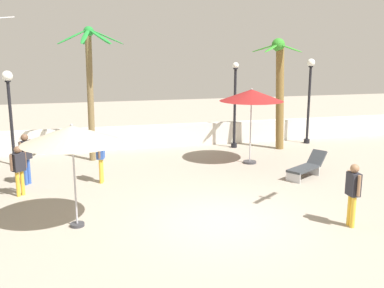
# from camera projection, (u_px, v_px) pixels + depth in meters

# --- Properties ---
(ground_plane) EXTENTS (56.00, 56.00, 0.00)m
(ground_plane) POSITION_uv_depth(u_px,v_px,m) (223.00, 220.00, 11.85)
(ground_plane) COLOR #9E9384
(boundary_wall) EXTENTS (25.20, 0.30, 1.03)m
(boundary_wall) POSITION_uv_depth(u_px,v_px,m) (159.00, 136.00, 20.54)
(boundary_wall) COLOR silver
(boundary_wall) RESTS_ON ground_plane
(patio_umbrella_0) EXTENTS (2.49, 2.49, 2.98)m
(patio_umbrella_0) POSITION_uv_depth(u_px,v_px,m) (252.00, 96.00, 17.17)
(patio_umbrella_0) COLOR #333338
(patio_umbrella_0) RESTS_ON ground_plane
(patio_umbrella_2) EXTENTS (2.51, 2.51, 2.68)m
(patio_umbrella_2) POSITION_uv_depth(u_px,v_px,m) (72.00, 135.00, 10.95)
(patio_umbrella_2) COLOR #333338
(patio_umbrella_2) RESTS_ON ground_plane
(palm_tree_0) EXTENTS (2.61, 2.67, 5.33)m
(palm_tree_0) POSITION_uv_depth(u_px,v_px,m) (90.00, 76.00, 17.49)
(palm_tree_0) COLOR brown
(palm_tree_0) RESTS_ON ground_plane
(palm_tree_1) EXTENTS (2.26, 2.30, 4.92)m
(palm_tree_1) POSITION_uv_depth(u_px,v_px,m) (279.00, 82.00, 19.62)
(palm_tree_1) COLOR brown
(palm_tree_1) RESTS_ON ground_plane
(lamp_post_0) EXTENTS (0.40, 0.40, 3.67)m
(lamp_post_0) POSITION_uv_depth(u_px,v_px,m) (10.00, 105.00, 16.89)
(lamp_post_0) COLOR black
(lamp_post_0) RESTS_ON ground_plane
(lamp_post_1) EXTENTS (0.28, 0.28, 3.88)m
(lamp_post_1) POSITION_uv_depth(u_px,v_px,m) (235.00, 104.00, 20.11)
(lamp_post_1) COLOR black
(lamp_post_1) RESTS_ON ground_plane
(lamp_post_2) EXTENTS (0.36, 0.36, 4.02)m
(lamp_post_2) POSITION_uv_depth(u_px,v_px,m) (309.00, 92.00, 20.95)
(lamp_post_2) COLOR black
(lamp_post_2) RESTS_ON ground_plane
(lounge_chair_0) EXTENTS (1.90, 1.45, 0.84)m
(lounge_chair_0) POSITION_uv_depth(u_px,v_px,m) (307.00, 166.00, 15.76)
(lounge_chair_0) COLOR #B7B7BC
(lounge_chair_0) RESTS_ON ground_plane
(guest_0) EXTENTS (0.26, 0.56, 1.66)m
(guest_0) POSITION_uv_depth(u_px,v_px,m) (353.00, 189.00, 11.23)
(guest_0) COLOR gold
(guest_0) RESTS_ON ground_plane
(guest_1) EXTENTS (0.40, 0.48, 1.73)m
(guest_1) POSITION_uv_depth(u_px,v_px,m) (26.00, 154.00, 14.77)
(guest_1) COLOR #3359B2
(guest_1) RESTS_ON ground_plane
(guest_2) EXTENTS (0.45, 0.41, 1.57)m
(guest_2) POSITION_uv_depth(u_px,v_px,m) (19.00, 166.00, 13.62)
(guest_2) COLOR gold
(guest_2) RESTS_ON ground_plane
(guest_3) EXTENTS (0.32, 0.55, 1.68)m
(guest_3) POSITION_uv_depth(u_px,v_px,m) (101.00, 154.00, 14.96)
(guest_3) COLOR gold
(guest_3) RESTS_ON ground_plane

